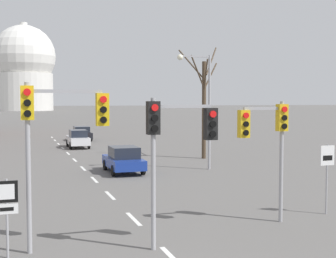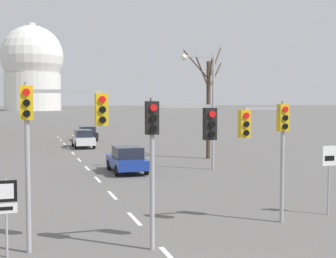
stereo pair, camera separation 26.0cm
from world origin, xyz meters
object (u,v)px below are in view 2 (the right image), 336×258
sedan_near_left (83,139)px  sedan_near_right (127,159)px  traffic_signal_near_left (54,123)px  street_lamp_right (207,98)px  route_sign_post (6,204)px  traffic_signal_near_right (269,132)px  sedan_mid_centre (87,133)px  speed_limit_sign (329,167)px  traffic_signal_centre_tall (173,135)px

sedan_near_left → sedan_near_right: sedan_near_left is taller
traffic_signal_near_left → street_lamp_right: bearing=53.2°
traffic_signal_near_left → route_sign_post: 2.60m
route_sign_post → street_lamp_right: (11.47, 13.76, 3.02)m
sedan_near_left → traffic_signal_near_right: bearing=-84.1°
street_lamp_right → sedan_near_left: bearing=109.4°
traffic_signal_near_right → sedan_mid_centre: 36.90m
sedan_mid_centre → speed_limit_sign: bearing=-82.9°
traffic_signal_near_left → sedan_near_right: 15.09m
traffic_signal_centre_tall → sedan_near_left: (1.04, 30.63, -2.51)m
street_lamp_right → speed_limit_sign: bearing=-89.5°
street_lamp_right → sedan_near_left: (-5.74, 16.32, -3.66)m
traffic_signal_near_left → sedan_mid_centre: 38.16m
speed_limit_sign → sedan_near_right: speed_limit_sign is taller
traffic_signal_near_left → street_lamp_right: size_ratio=0.68×
traffic_signal_near_right → speed_limit_sign: size_ratio=1.61×
sedan_near_right → sedan_mid_centre: (0.62, 23.72, -0.00)m
sedan_near_left → sedan_near_right: size_ratio=1.07×
sedan_near_right → speed_limit_sign: bearing=-67.9°
traffic_signal_near_right → street_lamp_right: bearing=77.9°
traffic_signal_near_left → street_lamp_right: street_lamp_right is taller
sedan_near_right → route_sign_post: bearing=-114.5°
route_sign_post → sedan_mid_centre: route_sign_post is taller
traffic_signal_near_left → traffic_signal_centre_tall: bearing=-13.2°
traffic_signal_near_left → street_lamp_right: 16.91m
traffic_signal_near_right → sedan_near_right: traffic_signal_near_right is taller
route_sign_post → sedan_mid_centre: 38.52m
traffic_signal_near_left → route_sign_post: size_ratio=2.21×
street_lamp_right → sedan_mid_centre: (-4.40, 24.10, -3.71)m
traffic_signal_centre_tall → street_lamp_right: (6.78, 14.31, 1.15)m
speed_limit_sign → sedan_near_right: 13.65m
traffic_signal_centre_tall → traffic_signal_near_right: size_ratio=1.02×
route_sign_post → street_lamp_right: bearing=50.2°
traffic_signal_centre_tall → sedan_mid_centre: (2.38, 38.40, -2.56)m
traffic_signal_centre_tall → sedan_mid_centre: traffic_signal_centre_tall is taller
sedan_mid_centre → traffic_signal_near_right: bearing=-87.4°
traffic_signal_near_right → speed_limit_sign: bearing=9.1°
traffic_signal_near_right → speed_limit_sign: (2.83, 0.45, -1.43)m
street_lamp_right → sedan_near_left: 17.69m
traffic_signal_near_left → sedan_mid_centre: bearing=81.3°
speed_limit_sign → street_lamp_right: 12.52m
speed_limit_sign → traffic_signal_near_left: bearing=-172.8°
traffic_signal_near_right → sedan_near_left: size_ratio=0.97×
sedan_near_right → sedan_mid_centre: size_ratio=0.93×
sedan_mid_centre → traffic_signal_centre_tall: bearing=-93.5°
sedan_near_left → speed_limit_sign: bearing=-78.4°
sedan_near_right → sedan_mid_centre: sedan_near_right is taller
traffic_signal_near_left → sedan_near_left: (4.38, 29.85, -2.86)m
sedan_near_left → sedan_mid_centre: 7.89m
street_lamp_right → traffic_signal_near_right: bearing=-102.1°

